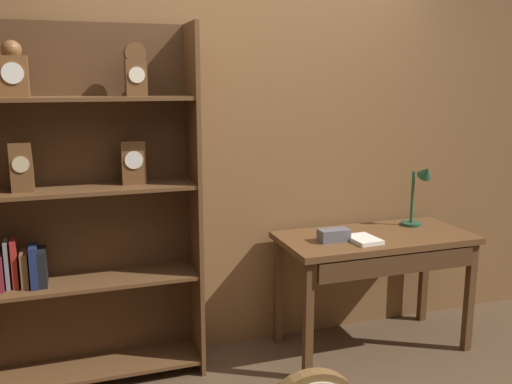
{
  "coord_description": "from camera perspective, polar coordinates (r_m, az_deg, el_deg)",
  "views": [
    {
      "loc": [
        -1.06,
        -2.08,
        1.76
      ],
      "look_at": [
        -0.1,
        0.78,
        1.14
      ],
      "focal_mm": 38.85,
      "sensor_mm": 36.0,
      "label": 1
    }
  ],
  "objects": [
    {
      "name": "workbench",
      "position": [
        3.66,
        12.31,
        -5.91
      ],
      "size": [
        1.24,
        0.59,
        0.77
      ],
      "color": "brown",
      "rests_on": "ground"
    },
    {
      "name": "toolbox_small",
      "position": [
        3.46,
        8.02,
        -4.42
      ],
      "size": [
        0.19,
        0.1,
        0.08
      ],
      "primitive_type": "cube",
      "color": "#595960",
      "rests_on": "workbench"
    },
    {
      "name": "open_repair_manual",
      "position": [
        3.49,
        11.01,
        -4.82
      ],
      "size": [
        0.18,
        0.23,
        0.02
      ],
      "primitive_type": "cube",
      "rotation": [
        0.0,
        0.0,
        0.08
      ],
      "color": "silver",
      "rests_on": "workbench"
    },
    {
      "name": "bookshelf",
      "position": [
        3.27,
        -17.75,
        -1.86
      ],
      "size": [
        1.27,
        0.33,
        2.07
      ],
      "color": "brown",
      "rests_on": "ground"
    },
    {
      "name": "desk_lamp",
      "position": [
        3.89,
        16.5,
        0.09
      ],
      "size": [
        0.18,
        0.18,
        0.43
      ],
      "color": "#1E472D",
      "rests_on": "workbench"
    },
    {
      "name": "back_wood_panel",
      "position": [
        3.56,
        -1.13,
        4.21
      ],
      "size": [
        4.8,
        0.05,
        2.6
      ],
      "primitive_type": "cube",
      "color": "brown",
      "rests_on": "ground"
    }
  ]
}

